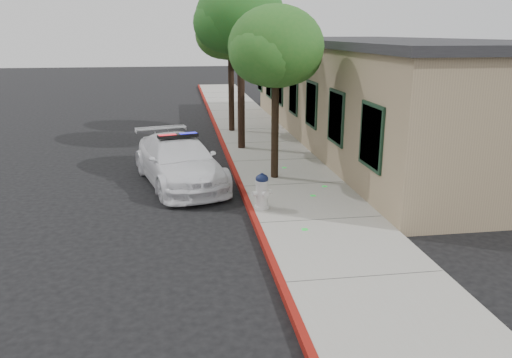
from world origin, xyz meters
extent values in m
plane|color=black|center=(0.00, 0.00, 0.00)|extent=(120.00, 120.00, 0.00)
cube|color=gray|center=(1.60, 3.00, 0.07)|extent=(3.20, 60.00, 0.15)
cube|color=maroon|center=(0.06, 3.00, 0.08)|extent=(0.14, 60.00, 0.16)
cube|color=#958261|center=(6.70, 9.00, 2.00)|extent=(7.00, 20.00, 4.00)
cube|color=black|center=(6.70, 9.00, 4.12)|extent=(7.30, 20.30, 0.24)
cube|color=black|center=(3.17, 1.00, 1.95)|extent=(0.08, 1.48, 1.68)
cube|color=black|center=(3.17, 4.00, 1.95)|extent=(0.08, 1.48, 1.68)
cube|color=black|center=(3.17, 7.00, 1.95)|extent=(0.08, 1.48, 1.68)
cube|color=black|center=(3.17, 10.00, 1.95)|extent=(0.08, 1.48, 1.68)
cube|color=black|center=(3.17, 13.00, 1.95)|extent=(0.08, 1.48, 1.68)
cube|color=black|center=(3.17, 16.00, 1.95)|extent=(0.08, 1.48, 1.68)
cube|color=black|center=(3.17, 19.00, 1.95)|extent=(0.08, 1.48, 1.68)
imported|color=white|center=(-1.73, 4.01, 0.73)|extent=(3.22, 5.35, 1.45)
cube|color=black|center=(-1.73, 4.01, 1.51)|extent=(1.23, 0.57, 0.10)
cube|color=red|center=(-2.04, 3.93, 1.52)|extent=(0.56, 0.36, 0.11)
cube|color=#0F0DE4|center=(-1.42, 4.09, 1.52)|extent=(0.56, 0.36, 0.11)
cylinder|color=silver|center=(0.35, 1.03, 0.18)|extent=(0.38, 0.38, 0.07)
cylinder|color=silver|center=(0.35, 1.03, 0.53)|extent=(0.32, 0.32, 0.62)
cylinder|color=silver|center=(0.35, 1.03, 0.86)|extent=(0.36, 0.36, 0.05)
ellipsoid|color=#0F1839|center=(0.35, 1.03, 0.93)|extent=(0.33, 0.33, 0.25)
cylinder|color=#0F1839|center=(0.35, 1.03, 1.04)|extent=(0.08, 0.08, 0.07)
cylinder|color=silver|center=(0.16, 0.98, 0.56)|extent=(0.16, 0.16, 0.12)
cylinder|color=silver|center=(0.54, 1.08, 0.56)|extent=(0.16, 0.16, 0.12)
cylinder|color=silver|center=(0.40, 0.85, 0.58)|extent=(0.19, 0.17, 0.16)
cylinder|color=black|center=(1.21, 3.83, 1.73)|extent=(0.23, 0.23, 3.16)
ellipsoid|color=#225D1D|center=(1.21, 3.83, 4.11)|extent=(2.81, 2.81, 2.39)
ellipsoid|color=#225D1D|center=(1.61, 4.15, 3.84)|extent=(2.11, 2.11, 1.79)
ellipsoid|color=#225D1D|center=(0.89, 3.52, 3.93)|extent=(2.20, 2.20, 1.87)
cylinder|color=black|center=(0.70, 8.12, 2.11)|extent=(0.28, 0.28, 3.93)
ellipsoid|color=#2A5D1D|center=(0.70, 8.12, 5.03)|extent=(3.29, 3.29, 2.80)
ellipsoid|color=#2A5D1D|center=(1.19, 8.31, 4.71)|extent=(2.65, 2.65, 2.26)
ellipsoid|color=#2A5D1D|center=(0.23, 8.03, 4.82)|extent=(2.55, 2.55, 2.17)
cylinder|color=black|center=(0.70, 11.79, 1.91)|extent=(0.26, 0.26, 3.53)
ellipsoid|color=#245B1C|center=(0.70, 11.79, 4.58)|extent=(3.02, 3.02, 2.57)
ellipsoid|color=#245B1C|center=(1.23, 11.92, 4.28)|extent=(2.32, 2.32, 1.97)
ellipsoid|color=#245B1C|center=(0.36, 11.53, 4.38)|extent=(2.42, 2.42, 2.06)
camera|label=1|loc=(-1.64, -11.07, 4.51)|focal=35.40mm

